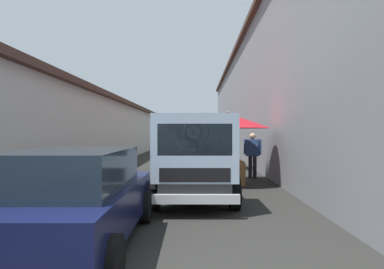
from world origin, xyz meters
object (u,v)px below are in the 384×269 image
at_px(fruit_stall_far_right, 203,130).
at_px(vendor_in_shade, 211,151).
at_px(delivery_truck, 195,160).
at_px(parked_scooter, 104,169).
at_px(hatchback_car, 74,198).
at_px(fruit_stall_near_right, 228,125).
at_px(fruit_stall_near_left, 214,129).
at_px(vendor_by_crates, 252,152).

height_order(fruit_stall_far_right, vendor_in_shade, fruit_stall_far_right).
bearing_deg(delivery_truck, parked_scooter, 42.98).
relative_size(hatchback_car, delivery_truck, 0.80).
bearing_deg(fruit_stall_near_right, vendor_in_shade, 8.47).
height_order(fruit_stall_near_left, vendor_in_shade, fruit_stall_near_left).
xyz_separation_m(fruit_stall_near_right, fruit_stall_far_right, (10.21, 0.65, -0.07)).
distance_m(fruit_stall_near_right, fruit_stall_near_left, 4.54).
bearing_deg(fruit_stall_far_right, vendor_by_crates, -169.32).
relative_size(fruit_stall_near_left, fruit_stall_far_right, 0.99).
height_order(delivery_truck, vendor_by_crates, delivery_truck).
bearing_deg(vendor_in_shade, fruit_stall_near_left, -8.34).
distance_m(fruit_stall_near_right, fruit_stall_far_right, 10.23).
xyz_separation_m(hatchback_car, vendor_by_crates, (7.41, -3.83, 0.23)).
xyz_separation_m(fruit_stall_near_right, vendor_in_shade, (3.08, 0.46, -1.04)).
relative_size(hatchback_car, vendor_in_shade, 2.51).
bearing_deg(fruit_stall_far_right, fruit_stall_near_left, -175.92).
height_order(fruit_stall_near_right, parked_scooter, fruit_stall_near_right).
relative_size(fruit_stall_near_right, parked_scooter, 1.67).
height_order(delivery_truck, parked_scooter, delivery_truck).
relative_size(hatchback_car, parked_scooter, 2.35).
relative_size(fruit_stall_near_left, hatchback_car, 0.62).
bearing_deg(delivery_truck, fruit_stall_near_right, -19.84).
xyz_separation_m(hatchback_car, delivery_truck, (3.11, -1.74, 0.30)).
relative_size(fruit_stall_far_right, delivery_truck, 0.50).
bearing_deg(delivery_truck, fruit_stall_near_left, -6.26).
height_order(fruit_stall_far_right, hatchback_car, fruit_stall_far_right).
height_order(vendor_by_crates, parked_scooter, vendor_by_crates).
height_order(hatchback_car, parked_scooter, hatchback_car).
height_order(fruit_stall_near_left, parked_scooter, fruit_stall_near_left).
bearing_deg(hatchback_car, fruit_stall_near_left, -13.59).
distance_m(fruit_stall_near_right, vendor_in_shade, 3.28).
distance_m(fruit_stall_far_right, parked_scooter, 10.50).
bearing_deg(parked_scooter, vendor_by_crates, -80.15).
xyz_separation_m(fruit_stall_far_right, delivery_truck, (-13.16, 0.42, -0.82)).
height_order(hatchback_car, vendor_by_crates, vendor_by_crates).
bearing_deg(fruit_stall_near_left, vendor_in_shade, 171.66).
relative_size(delivery_truck, vendor_in_shade, 3.15).
xyz_separation_m(vendor_in_shade, parked_scooter, (-2.64, 3.76, -0.45)).
xyz_separation_m(fruit_stall_near_right, parked_scooter, (0.44, 4.22, -1.49)).
bearing_deg(fruit_stall_near_left, parked_scooter, 135.83).
distance_m(hatchback_car, vendor_in_shade, 9.43).
distance_m(fruit_stall_near_left, hatchback_car, 10.95).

